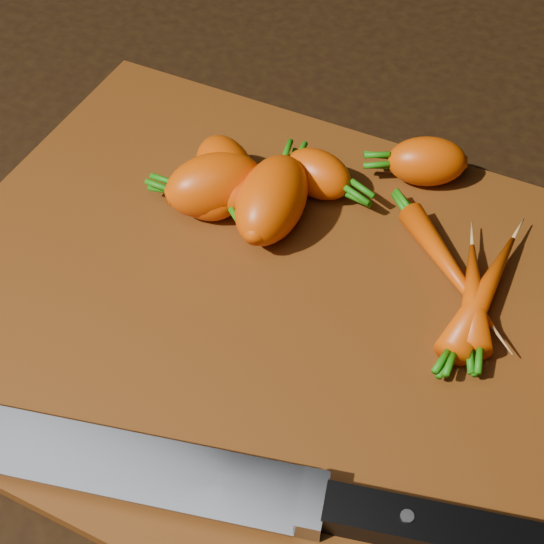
% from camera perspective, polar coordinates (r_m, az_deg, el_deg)
% --- Properties ---
extents(ground, '(2.00, 2.00, 0.01)m').
position_cam_1_polar(ground, '(0.56, -0.44, -2.97)').
color(ground, black).
extents(cutting_board, '(0.50, 0.40, 0.01)m').
position_cam_1_polar(cutting_board, '(0.55, -0.45, -2.30)').
color(cutting_board, '#5F3110').
rests_on(cutting_board, ground).
extents(carrot_0, '(0.09, 0.09, 0.05)m').
position_cam_1_polar(carrot_0, '(0.59, -4.36, 6.58)').
color(carrot_0, '#D04200').
rests_on(carrot_0, cutting_board).
extents(carrot_1, '(0.06, 0.04, 0.04)m').
position_cam_1_polar(carrot_1, '(0.59, -5.07, 5.63)').
color(carrot_1, '#D04200').
rests_on(carrot_1, cutting_board).
extents(carrot_2, '(0.09, 0.09, 0.05)m').
position_cam_1_polar(carrot_2, '(0.60, -3.48, 7.41)').
color(carrot_2, '#D04200').
rests_on(carrot_2, cutting_board).
extents(carrot_3, '(0.06, 0.09, 0.05)m').
position_cam_1_polar(carrot_3, '(0.58, -0.01, 5.49)').
color(carrot_3, '#D04200').
rests_on(carrot_3, cutting_board).
extents(carrot_4, '(0.07, 0.06, 0.04)m').
position_cam_1_polar(carrot_4, '(0.63, 11.58, 8.17)').
color(carrot_4, '#D04200').
rests_on(carrot_4, cutting_board).
extents(carrot_5, '(0.06, 0.05, 0.04)m').
position_cam_1_polar(carrot_5, '(0.61, 3.47, 7.38)').
color(carrot_5, '#D04200').
rests_on(carrot_5, cutting_board).
extents(carrot_7, '(0.04, 0.12, 0.02)m').
position_cam_1_polar(carrot_7, '(0.56, 15.66, -1.52)').
color(carrot_7, '#D04200').
rests_on(carrot_7, cutting_board).
extents(carrot_8, '(0.10, 0.09, 0.02)m').
position_cam_1_polar(carrot_8, '(0.57, 13.18, 0.42)').
color(carrot_8, '#D04200').
rests_on(carrot_8, cutting_board).
extents(carrot_9, '(0.05, 0.10, 0.02)m').
position_cam_1_polar(carrot_9, '(0.55, 14.90, -1.72)').
color(carrot_9, '#D04200').
rests_on(carrot_9, cutting_board).
extents(knife, '(0.38, 0.12, 0.02)m').
position_cam_1_polar(knife, '(0.48, -9.53, -14.43)').
color(knife, gray).
rests_on(knife, cutting_board).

